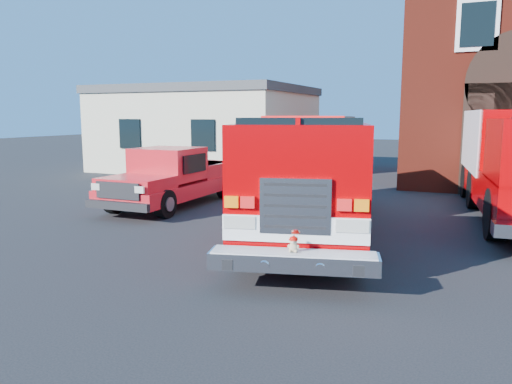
% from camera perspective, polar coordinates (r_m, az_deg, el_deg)
% --- Properties ---
extents(ground, '(100.00, 100.00, 0.00)m').
position_cam_1_polar(ground, '(11.77, 2.34, -5.44)').
color(ground, black).
rests_on(ground, ground).
extents(side_building, '(10.20, 8.20, 4.35)m').
position_cam_1_polar(side_building, '(27.04, -5.56, 7.31)').
color(side_building, beige).
rests_on(side_building, ground).
extents(fire_engine, '(4.84, 9.69, 2.88)m').
position_cam_1_polar(fire_engine, '(12.54, 6.12, 2.33)').
color(fire_engine, black).
rests_on(fire_engine, ground).
extents(pickup_truck, '(2.08, 5.73, 1.87)m').
position_cam_1_polar(pickup_truck, '(16.26, -9.44, 1.59)').
color(pickup_truck, black).
rests_on(pickup_truck, ground).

